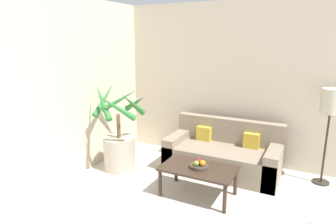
# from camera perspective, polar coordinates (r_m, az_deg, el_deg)

# --- Properties ---
(potted_palm) EXTENTS (0.92, 0.93, 1.44)m
(potted_palm) POSITION_cam_1_polar(r_m,az_deg,el_deg) (4.95, -9.24, -5.66)
(potted_palm) COLOR #ADA393
(potted_palm) RESTS_ON ground_plane
(sofa_loveseat) EXTENTS (1.77, 0.83, 0.81)m
(sofa_loveseat) POSITION_cam_1_polar(r_m,az_deg,el_deg) (4.94, 10.44, -8.08)
(sofa_loveseat) COLOR gray
(sofa_loveseat) RESTS_ON ground_plane
(floor_lamp) EXTENTS (0.28, 0.28, 1.43)m
(floor_lamp) POSITION_cam_1_polar(r_m,az_deg,el_deg) (4.78, 28.59, 0.90)
(floor_lamp) COLOR #2D2823
(floor_lamp) RESTS_ON ground_plane
(coffee_table) EXTENTS (0.99, 0.59, 0.41)m
(coffee_table) POSITION_cam_1_polar(r_m,az_deg,el_deg) (4.13, 5.78, -11.11)
(coffee_table) COLOR #38281E
(coffee_table) RESTS_ON ground_plane
(fruit_bowl) EXTENTS (0.25, 0.25, 0.04)m
(fruit_bowl) POSITION_cam_1_polar(r_m,az_deg,el_deg) (4.09, 5.92, -10.26)
(fruit_bowl) COLOR #42382D
(fruit_bowl) RESTS_ON coffee_table
(apple_red) EXTENTS (0.07, 0.07, 0.07)m
(apple_red) POSITION_cam_1_polar(r_m,az_deg,el_deg) (4.11, 5.90, -9.27)
(apple_red) COLOR red
(apple_red) RESTS_ON fruit_bowl
(apple_green) EXTENTS (0.07, 0.07, 0.07)m
(apple_green) POSITION_cam_1_polar(r_m,az_deg,el_deg) (4.03, 5.41, -9.70)
(apple_green) COLOR olive
(apple_green) RESTS_ON fruit_bowl
(orange_fruit) EXTENTS (0.08, 0.08, 0.08)m
(orange_fruit) POSITION_cam_1_polar(r_m,az_deg,el_deg) (4.04, 6.60, -9.63)
(orange_fruit) COLOR orange
(orange_fruit) RESTS_ON fruit_bowl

